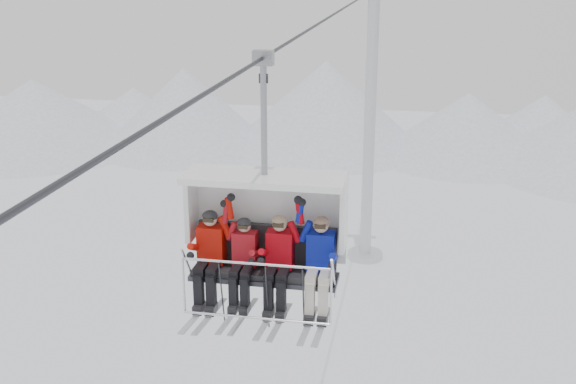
% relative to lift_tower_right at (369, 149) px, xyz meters
% --- Properties ---
extents(ridgeline, '(72.00, 21.00, 7.00)m').
position_rel_lift_tower_right_xyz_m(ridgeline, '(-1.58, 20.05, -2.94)').
color(ridgeline, white).
rests_on(ridgeline, ground).
extents(lift_tower_right, '(2.00, 1.80, 13.48)m').
position_rel_lift_tower_right_xyz_m(lift_tower_right, '(0.00, 0.00, 0.00)').
color(lift_tower_right, silver).
rests_on(lift_tower_right, ground).
extents(haul_cable, '(0.06, 50.00, 0.06)m').
position_rel_lift_tower_right_xyz_m(haul_cable, '(0.00, -22.00, 7.52)').
color(haul_cable, '#2E2E33').
rests_on(haul_cable, lift_tower_left).
extents(chairlift_carrier, '(2.50, 1.17, 3.98)m').
position_rel_lift_tower_right_xyz_m(chairlift_carrier, '(0.00, -23.88, 4.92)').
color(chairlift_carrier, black).
rests_on(chairlift_carrier, haul_cable).
extents(skier_far_left, '(0.42, 1.69, 1.67)m').
position_rel_lift_tower_right_xyz_m(skier_far_left, '(-0.86, -24.18, 4.44)').
color(skier_far_left, red).
rests_on(skier_far_left, chairlift_carrier).
extents(skier_center_left, '(0.38, 1.69, 1.53)m').
position_rel_lift_tower_right_xyz_m(skier_center_left, '(-0.31, -24.19, 4.40)').
color(skier_center_left, '#B4141D').
rests_on(skier_center_left, chairlift_carrier).
extents(skier_center_right, '(0.42, 1.69, 1.65)m').
position_rel_lift_tower_right_xyz_m(skier_center_right, '(0.25, -24.18, 4.44)').
color(skier_center_right, '#BA050F').
rests_on(skier_center_right, chairlift_carrier).
extents(skier_far_right, '(0.43, 1.69, 1.69)m').
position_rel_lift_tower_right_xyz_m(skier_far_right, '(0.90, -24.18, 4.45)').
color(skier_far_right, '#0C1AA1').
rests_on(skier_far_right, chairlift_carrier).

